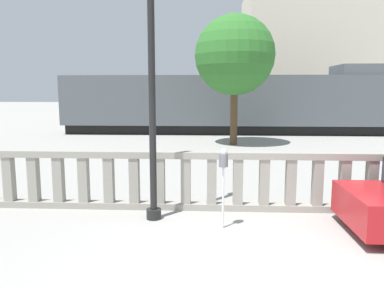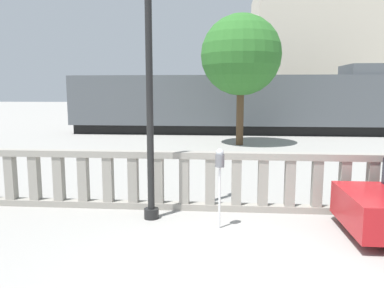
% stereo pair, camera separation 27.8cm
% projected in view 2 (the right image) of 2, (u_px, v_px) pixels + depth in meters
% --- Properties ---
extents(ground_plane, '(160.00, 160.00, 0.00)m').
position_uv_depth(ground_plane, '(243.00, 277.00, 5.10)').
color(ground_plane, gray).
extents(balustrade, '(13.89, 0.24, 1.25)m').
position_uv_depth(balustrade, '(236.00, 182.00, 7.84)').
color(balustrade, gray).
rests_on(balustrade, ground).
extents(lamppost, '(0.30, 0.30, 6.99)m').
position_uv_depth(lamppost, '(149.00, 29.00, 6.94)').
color(lamppost, black).
rests_on(lamppost, ground).
extents(parking_meter, '(0.16, 0.16, 1.49)m').
position_uv_depth(parking_meter, '(220.00, 165.00, 6.75)').
color(parking_meter, silver).
rests_on(parking_meter, ground).
extents(train_near, '(18.77, 3.04, 4.00)m').
position_uv_depth(train_near, '(233.00, 103.00, 22.28)').
color(train_near, black).
rests_on(train_near, ground).
extents(building_block, '(13.54, 8.67, 10.60)m').
position_uv_depth(building_block, '(336.00, 57.00, 31.18)').
color(building_block, beige).
rests_on(building_block, ground).
extents(tree_left, '(3.68, 3.68, 5.98)m').
position_uv_depth(tree_left, '(241.00, 55.00, 17.06)').
color(tree_left, '#4C3823').
rests_on(tree_left, ground).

